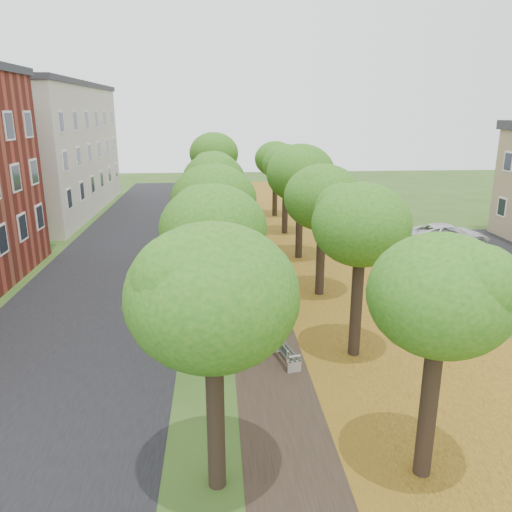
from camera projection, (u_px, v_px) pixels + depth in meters
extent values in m
plane|color=#2D4C19|center=(312.00, 479.00, 11.56)|extent=(120.00, 120.00, 0.00)
cube|color=black|center=(111.00, 278.00, 25.34)|extent=(8.00, 70.00, 0.01)
cube|color=black|center=(258.00, 275.00, 25.91)|extent=(3.20, 70.00, 0.01)
cube|color=olive|center=(353.00, 272.00, 26.29)|extent=(7.50, 70.00, 0.01)
cube|color=black|center=(497.00, 263.00, 27.90)|extent=(9.00, 16.00, 0.01)
cylinder|color=black|center=(216.00, 419.00, 10.91)|extent=(0.40, 0.40, 3.44)
ellipsoid|color=#236315|center=(212.00, 297.00, 10.11)|extent=(3.46, 3.46, 2.94)
cylinder|color=black|center=(215.00, 313.00, 16.65)|extent=(0.40, 0.40, 3.44)
ellipsoid|color=#236315|center=(213.00, 230.00, 15.85)|extent=(3.46, 3.46, 2.94)
cylinder|color=black|center=(215.00, 261.00, 22.39)|extent=(0.40, 0.40, 3.44)
ellipsoid|color=#236315|center=(214.00, 198.00, 21.59)|extent=(3.46, 3.46, 2.94)
cylinder|color=black|center=(215.00, 230.00, 28.13)|extent=(0.40, 0.40, 3.44)
ellipsoid|color=#236315|center=(214.00, 180.00, 27.33)|extent=(3.46, 3.46, 2.94)
cylinder|color=black|center=(215.00, 210.00, 33.87)|extent=(0.40, 0.40, 3.44)
ellipsoid|color=#236315|center=(214.00, 168.00, 33.07)|extent=(3.46, 3.46, 2.94)
cylinder|color=black|center=(215.00, 195.00, 39.61)|extent=(0.40, 0.40, 3.44)
ellipsoid|color=#236315|center=(214.00, 159.00, 38.81)|extent=(3.46, 3.46, 2.94)
cylinder|color=black|center=(428.00, 409.00, 11.28)|extent=(0.40, 0.40, 3.44)
ellipsoid|color=#236315|center=(441.00, 291.00, 10.48)|extent=(3.46, 3.46, 2.94)
cylinder|color=black|center=(356.00, 308.00, 17.02)|extent=(0.40, 0.40, 3.44)
ellipsoid|color=#236315|center=(361.00, 227.00, 16.22)|extent=(3.46, 3.46, 2.94)
cylinder|color=black|center=(320.00, 258.00, 22.76)|extent=(0.40, 0.40, 3.44)
ellipsoid|color=#236315|center=(323.00, 196.00, 21.96)|extent=(3.46, 3.46, 2.94)
cylinder|color=black|center=(299.00, 229.00, 28.50)|extent=(0.40, 0.40, 3.44)
ellipsoid|color=#236315|center=(300.00, 179.00, 27.70)|extent=(3.46, 3.46, 2.94)
cylinder|color=black|center=(285.00, 209.00, 34.24)|extent=(0.40, 0.40, 3.44)
ellipsoid|color=#236315|center=(286.00, 167.00, 33.44)|extent=(3.46, 3.46, 2.94)
cylinder|color=black|center=(275.00, 195.00, 39.98)|extent=(0.40, 0.40, 3.44)
ellipsoid|color=#236315|center=(275.00, 159.00, 39.18)|extent=(3.46, 3.46, 2.94)
cube|color=beige|center=(31.00, 152.00, 40.43)|extent=(10.00, 20.00, 10.00)
cube|color=#2D2D33|center=(23.00, 84.00, 38.97)|extent=(10.30, 20.30, 0.40)
cube|color=#242D27|center=(286.00, 351.00, 16.83)|extent=(0.79, 1.71, 0.04)
cube|color=#242D27|center=(280.00, 345.00, 16.69)|extent=(0.41, 1.63, 0.24)
cube|color=silver|center=(294.00, 367.00, 16.20)|extent=(0.46, 0.16, 0.42)
cube|color=silver|center=(278.00, 346.00, 17.58)|extent=(0.46, 0.16, 0.42)
cube|color=silver|center=(295.00, 356.00, 16.09)|extent=(0.42, 0.15, 0.04)
cube|color=silver|center=(279.00, 337.00, 17.48)|extent=(0.42, 0.15, 0.04)
imported|color=#BCBBC0|center=(501.00, 278.00, 23.13)|extent=(4.31, 1.80, 1.46)
imported|color=maroon|center=(507.00, 284.00, 22.61)|extent=(4.16, 2.79, 1.30)
imported|color=#38383D|center=(446.00, 248.00, 28.61)|extent=(4.41, 2.33, 1.22)
imported|color=silver|center=(447.00, 235.00, 31.13)|extent=(5.29, 2.68, 1.43)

